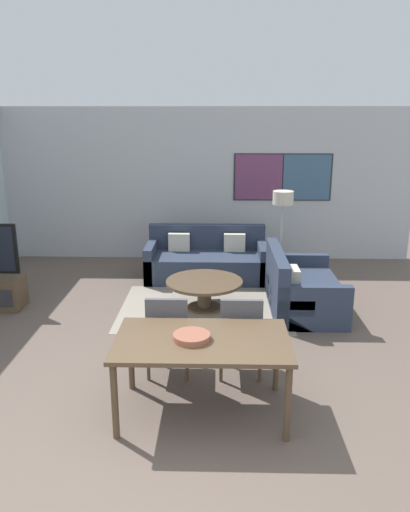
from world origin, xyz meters
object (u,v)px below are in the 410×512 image
object	(u,v)px
dining_chair_centre	(241,332)
fruit_bowl	(192,336)
dining_table	(202,346)
dining_chair_left	(168,331)
sofa_side	(298,291)
floor_lamp	(283,205)
coffee_table	(204,287)
sofa_main	(207,261)

from	to	relation	value
dining_chair_centre	fruit_bowl	bearing A→B (deg)	-123.85
dining_table	dining_chair_left	bearing A→B (deg)	118.84
sofa_side	dining_chair_left	size ratio (longest dim) A/B	1.78
sofa_side	floor_lamp	bearing A→B (deg)	2.72
dining_table	coffee_table	bearing A→B (deg)	91.12
sofa_main	coffee_table	world-z (taller)	sofa_main
sofa_main	floor_lamp	xyz separation A→B (m)	(1.25, 0.08, 0.96)
sofa_side	fruit_bowl	bearing A→B (deg)	152.32
dining_table	dining_chair_centre	world-z (taller)	dining_chair_centre
sofa_main	dining_chair_centre	size ratio (longest dim) A/B	2.20
sofa_main	fruit_bowl	world-z (taller)	sofa_main
dining_chair_centre	floor_lamp	size ratio (longest dim) A/B	0.62
sofa_side	dining_table	xyz separation A→B (m)	(-1.27, -2.58, 0.39)
sofa_side	floor_lamp	distance (m)	1.78
dining_chair_left	fruit_bowl	xyz separation A→B (m)	(0.28, -0.71, 0.27)
coffee_table	dining_chair_left	xyz separation A→B (m)	(-0.33, -1.88, 0.19)
sofa_side	dining_chair_centre	distance (m)	2.12
sofa_side	dining_table	bearing A→B (deg)	153.75
dining_table	fruit_bowl	distance (m)	0.14
coffee_table	floor_lamp	distance (m)	2.17
sofa_main	fruit_bowl	size ratio (longest dim) A/B	5.99
floor_lamp	dining_chair_centre	bearing A→B (deg)	-103.65
coffee_table	fruit_bowl	world-z (taller)	fruit_bowl
fruit_bowl	dining_chair_left	bearing A→B (deg)	111.80
dining_table	dining_chair_centre	size ratio (longest dim) A/B	1.73
sofa_side	dining_chair_centre	world-z (taller)	dining_chair_centre
sofa_main	dining_table	distance (m)	4.03
sofa_main	dining_chair_left	size ratio (longest dim) A/B	2.20
sofa_side	dining_table	size ratio (longest dim) A/B	1.02
sofa_main	coffee_table	xyz separation A→B (m)	(-0.00, -1.44, 0.04)
dining_table	fruit_bowl	xyz separation A→B (m)	(-0.09, -0.02, 0.11)
dining_chair_centre	fruit_bowl	size ratio (longest dim) A/B	2.72
sofa_side	coffee_table	xyz separation A→B (m)	(-1.32, -0.02, 0.04)
dining_table	dining_chair_centre	bearing A→B (deg)	60.95
floor_lamp	fruit_bowl	bearing A→B (deg)	-107.52
sofa_side	coffee_table	distance (m)	1.32
sofa_main	fruit_bowl	bearing A→B (deg)	-90.62
dining_chair_centre	fruit_bowl	world-z (taller)	dining_chair_centre
dining_table	floor_lamp	size ratio (longest dim) A/B	1.08
coffee_table	fruit_bowl	xyz separation A→B (m)	(-0.04, -2.59, 0.46)
dining_table	dining_chair_centre	distance (m)	0.79
fruit_bowl	coffee_table	bearing A→B (deg)	89.04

